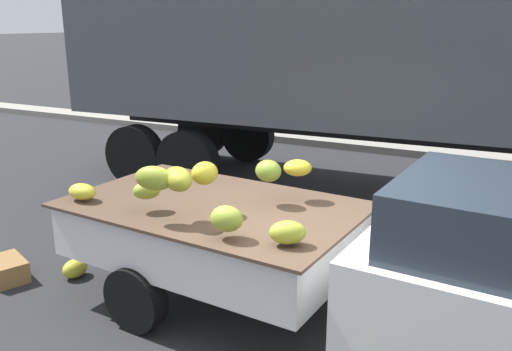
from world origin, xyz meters
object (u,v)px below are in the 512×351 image
(pickup_truck, at_px, (416,270))
(semi_trailer, at_px, (424,40))
(fallen_banana_bunch_near_tailgate, at_px, (75,269))
(produce_crate, at_px, (7,270))

(pickup_truck, height_order, semi_trailer, semi_trailer)
(semi_trailer, relative_size, fallen_banana_bunch_near_tailgate, 41.22)
(semi_trailer, xyz_separation_m, produce_crate, (-3.47, -5.02, -2.42))
(semi_trailer, bearing_deg, fallen_banana_bunch_near_tailgate, -124.41)
(semi_trailer, distance_m, produce_crate, 6.57)
(semi_trailer, bearing_deg, produce_crate, -127.65)
(semi_trailer, height_order, fallen_banana_bunch_near_tailgate, semi_trailer)
(pickup_truck, bearing_deg, produce_crate, -169.37)
(pickup_truck, distance_m, produce_crate, 4.47)
(pickup_truck, xyz_separation_m, semi_trailer, (-0.90, 4.53, 1.66))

